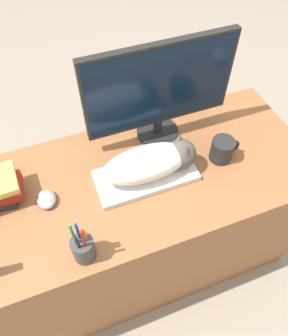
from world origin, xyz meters
TOP-DOWN VIEW (x-y plane):
  - ground_plane at (0.00, 0.00)m, footprint 12.00×12.00m
  - desk at (0.00, 0.31)m, footprint 1.40×0.62m
  - keyboard at (0.01, 0.30)m, footprint 0.39×0.18m
  - cat at (0.04, 0.30)m, footprint 0.37×0.14m
  - monitor at (0.15, 0.50)m, footprint 0.59×0.18m
  - computer_mouse at (-0.36, 0.32)m, footprint 0.07×0.09m
  - coffee_mug at (0.33, 0.28)m, footprint 0.12×0.09m
  - pen_cup at (-0.29, 0.07)m, footprint 0.07×0.07m

SIDE VIEW (x-z plane):
  - ground_plane at x=0.00m, z-range 0.00..0.00m
  - desk at x=0.00m, z-range 0.00..0.73m
  - keyboard at x=0.01m, z-range 0.73..0.75m
  - computer_mouse at x=-0.36m, z-range 0.73..0.76m
  - coffee_mug at x=0.33m, z-range 0.73..0.83m
  - pen_cup at x=-0.29m, z-range 0.68..0.89m
  - cat at x=0.04m, z-range 0.75..0.88m
  - monitor at x=0.15m, z-range 0.75..1.18m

